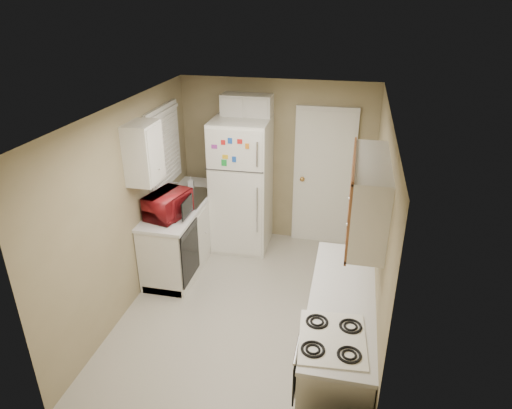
# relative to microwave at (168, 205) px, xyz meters

# --- Properties ---
(floor) EXTENTS (3.80, 3.80, 0.00)m
(floor) POSITION_rel_microwave_xyz_m (1.11, -0.45, -1.05)
(floor) COLOR beige
(floor) RESTS_ON ground
(ceiling) EXTENTS (3.80, 3.80, 0.00)m
(ceiling) POSITION_rel_microwave_xyz_m (1.11, -0.45, 1.35)
(ceiling) COLOR white
(ceiling) RESTS_ON floor
(wall_left) EXTENTS (3.80, 3.80, 0.00)m
(wall_left) POSITION_rel_microwave_xyz_m (-0.29, -0.45, 0.15)
(wall_left) COLOR #998A65
(wall_left) RESTS_ON floor
(wall_right) EXTENTS (3.80, 3.80, 0.00)m
(wall_right) POSITION_rel_microwave_xyz_m (2.51, -0.45, 0.15)
(wall_right) COLOR #998A65
(wall_right) RESTS_ON floor
(wall_back) EXTENTS (2.80, 2.80, 0.00)m
(wall_back) POSITION_rel_microwave_xyz_m (1.11, 1.45, 0.15)
(wall_back) COLOR #998A65
(wall_back) RESTS_ON floor
(wall_front) EXTENTS (2.80, 2.80, 0.00)m
(wall_front) POSITION_rel_microwave_xyz_m (1.11, -2.35, 0.15)
(wall_front) COLOR #998A65
(wall_front) RESTS_ON floor
(left_counter) EXTENTS (0.60, 1.80, 0.90)m
(left_counter) POSITION_rel_microwave_xyz_m (0.01, 0.45, -0.60)
(left_counter) COLOR silver
(left_counter) RESTS_ON floor
(dishwasher) EXTENTS (0.03, 0.58, 0.72)m
(dishwasher) POSITION_rel_microwave_xyz_m (0.30, -0.15, -0.56)
(dishwasher) COLOR black
(dishwasher) RESTS_ON floor
(sink) EXTENTS (0.54, 0.74, 0.16)m
(sink) POSITION_rel_microwave_xyz_m (0.01, 0.60, -0.19)
(sink) COLOR gray
(sink) RESTS_ON left_counter
(microwave) EXTENTS (0.62, 0.44, 0.38)m
(microwave) POSITION_rel_microwave_xyz_m (0.00, 0.00, 0.00)
(microwave) COLOR maroon
(microwave) RESTS_ON left_counter
(soap_bottle) EXTENTS (0.09, 0.09, 0.17)m
(soap_bottle) POSITION_rel_microwave_xyz_m (-0.04, 0.93, -0.05)
(soap_bottle) COLOR silver
(soap_bottle) RESTS_ON left_counter
(window_blinds) EXTENTS (0.10, 0.98, 1.08)m
(window_blinds) POSITION_rel_microwave_xyz_m (-0.25, 0.60, 0.55)
(window_blinds) COLOR silver
(window_blinds) RESTS_ON wall_left
(upper_cabinet_left) EXTENTS (0.30, 0.45, 0.70)m
(upper_cabinet_left) POSITION_rel_microwave_xyz_m (-0.14, -0.23, 0.75)
(upper_cabinet_left) COLOR silver
(upper_cabinet_left) RESTS_ON wall_left
(refrigerator) EXTENTS (0.80, 0.78, 1.91)m
(refrigerator) POSITION_rel_microwave_xyz_m (0.68, 1.05, -0.09)
(refrigerator) COLOR white
(refrigerator) RESTS_ON floor
(cabinet_over_fridge) EXTENTS (0.70, 0.30, 0.40)m
(cabinet_over_fridge) POSITION_rel_microwave_xyz_m (0.71, 1.30, 0.95)
(cabinet_over_fridge) COLOR silver
(cabinet_over_fridge) RESTS_ON wall_back
(interior_door) EXTENTS (0.86, 0.06, 2.08)m
(interior_door) POSITION_rel_microwave_xyz_m (1.81, 1.41, -0.03)
(interior_door) COLOR white
(interior_door) RESTS_ON floor
(right_counter) EXTENTS (0.60, 2.00, 0.90)m
(right_counter) POSITION_rel_microwave_xyz_m (2.21, -1.25, -0.60)
(right_counter) COLOR silver
(right_counter) RESTS_ON floor
(stove) EXTENTS (0.58, 0.70, 0.80)m
(stove) POSITION_rel_microwave_xyz_m (2.15, -1.83, -0.65)
(stove) COLOR white
(stove) RESTS_ON floor
(upper_cabinet_right) EXTENTS (0.30, 1.20, 0.70)m
(upper_cabinet_right) POSITION_rel_microwave_xyz_m (2.36, -0.95, 0.75)
(upper_cabinet_right) COLOR silver
(upper_cabinet_right) RESTS_ON wall_right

